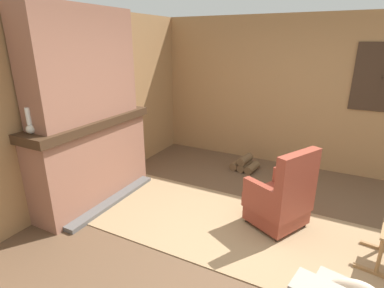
{
  "coord_description": "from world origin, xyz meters",
  "views": [
    {
      "loc": [
        0.66,
        -2.81,
        2.18
      ],
      "look_at": [
        -1.03,
        0.45,
        0.9
      ],
      "focal_mm": 28.0,
      "sensor_mm": 36.0,
      "label": 1
    }
  ],
  "objects_px": {
    "armchair": "(281,199)",
    "storage_case": "(94,110)",
    "oil_lamp_vase": "(30,125)",
    "firewood_stack": "(245,164)"
  },
  "relations": [
    {
      "from": "armchair",
      "to": "storage_case",
      "type": "relative_size",
      "value": 4.7
    },
    {
      "from": "armchair",
      "to": "firewood_stack",
      "type": "height_order",
      "value": "armchair"
    },
    {
      "from": "storage_case",
      "to": "oil_lamp_vase",
      "type": "bearing_deg",
      "value": -90.01
    },
    {
      "from": "armchair",
      "to": "firewood_stack",
      "type": "bearing_deg",
      "value": -30.79
    },
    {
      "from": "firewood_stack",
      "to": "storage_case",
      "type": "bearing_deg",
      "value": -132.43
    },
    {
      "from": "firewood_stack",
      "to": "storage_case",
      "type": "height_order",
      "value": "storage_case"
    },
    {
      "from": "oil_lamp_vase",
      "to": "storage_case",
      "type": "height_order",
      "value": "oil_lamp_vase"
    },
    {
      "from": "armchair",
      "to": "oil_lamp_vase",
      "type": "height_order",
      "value": "oil_lamp_vase"
    },
    {
      "from": "oil_lamp_vase",
      "to": "storage_case",
      "type": "relative_size",
      "value": 1.36
    },
    {
      "from": "firewood_stack",
      "to": "oil_lamp_vase",
      "type": "xyz_separation_m",
      "value": [
        -1.65,
        -2.76,
        1.2
      ]
    }
  ]
}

